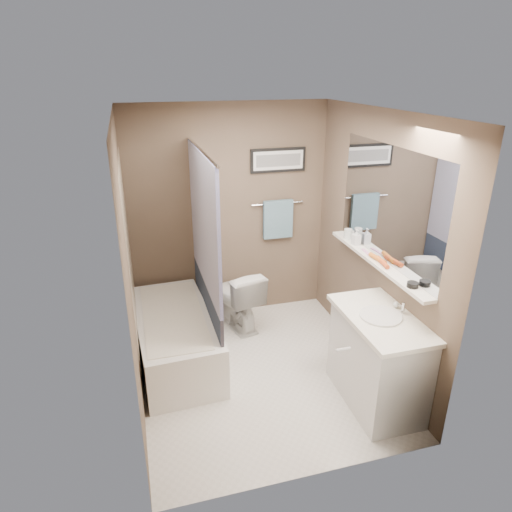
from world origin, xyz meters
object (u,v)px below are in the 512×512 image
object	(u,v)px
vanity	(377,361)
hair_brush_front	(383,262)
bathtub	(175,338)
candle_bowl_near	(413,285)
glass_jar	(348,234)
hair_brush_back	(377,258)
soap_bottle	(356,237)
toilet	(238,298)

from	to	relation	value
vanity	hair_brush_front	distance (m)	0.85
bathtub	candle_bowl_near	xyz separation A→B (m)	(1.79, -1.14, 0.89)
vanity	glass_jar	world-z (taller)	glass_jar
bathtub	hair_brush_back	xyz separation A→B (m)	(1.79, -0.59, 0.89)
bathtub	vanity	bearing A→B (deg)	-36.84
vanity	soap_bottle	xyz separation A→B (m)	(0.19, 0.89, 0.79)
toilet	hair_brush_back	distance (m)	1.68
hair_brush_front	glass_jar	distance (m)	0.68
vanity	hair_brush_back	xyz separation A→B (m)	(0.19, 0.47, 0.74)
soap_bottle	vanity	bearing A→B (deg)	-101.73
vanity	hair_brush_back	bearing A→B (deg)	69.60
bathtub	hair_brush_back	world-z (taller)	hair_brush_back
hair_brush_back	soap_bottle	world-z (taller)	soap_bottle
soap_bottle	hair_brush_back	bearing A→B (deg)	-90.00
vanity	hair_brush_front	bearing A→B (deg)	65.23
toilet	vanity	xyz separation A→B (m)	(0.85, -1.54, 0.05)
soap_bottle	glass_jar	bearing A→B (deg)	90.00
bathtub	glass_jar	distance (m)	2.01
vanity	candle_bowl_near	world-z (taller)	candle_bowl_near
bathtub	hair_brush_front	xyz separation A→B (m)	(1.79, -0.68, 0.89)
vanity	candle_bowl_near	size ratio (longest dim) A/B	10.00
bathtub	vanity	world-z (taller)	vanity
candle_bowl_near	hair_brush_front	bearing A→B (deg)	90.00
toilet	candle_bowl_near	size ratio (longest dim) A/B	7.77
candle_bowl_near	hair_brush_back	distance (m)	0.55
toilet	hair_brush_front	size ratio (longest dim) A/B	3.18
vanity	hair_brush_back	world-z (taller)	hair_brush_back
candle_bowl_near	hair_brush_back	size ratio (longest dim) A/B	0.41
toilet	glass_jar	size ratio (longest dim) A/B	6.99
candle_bowl_near	glass_jar	bearing A→B (deg)	90.00
candle_bowl_near	glass_jar	world-z (taller)	glass_jar
toilet	candle_bowl_near	world-z (taller)	candle_bowl_near
toilet	soap_bottle	bearing A→B (deg)	134.79
bathtub	soap_bottle	size ratio (longest dim) A/B	9.59
hair_brush_front	glass_jar	bearing A→B (deg)	90.00
hair_brush_back	soap_bottle	size ratio (longest dim) A/B	1.41
bathtub	toilet	distance (m)	0.89
vanity	glass_jar	bearing A→B (deg)	81.03
bathtub	toilet	world-z (taller)	toilet
hair_brush_front	candle_bowl_near	bearing A→B (deg)	-90.00
bathtub	hair_brush_front	world-z (taller)	hair_brush_front
candle_bowl_near	glass_jar	size ratio (longest dim) A/B	0.90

